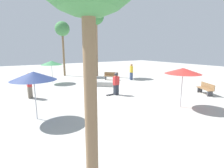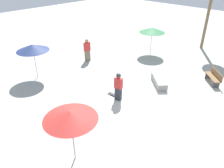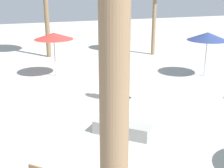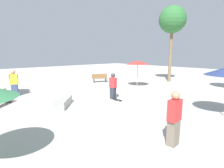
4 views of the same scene
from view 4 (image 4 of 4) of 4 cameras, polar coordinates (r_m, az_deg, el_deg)
ground_plane at (r=11.27m, az=-4.24°, el=-5.24°), size 60.00×60.00×0.00m
skater_main at (r=11.34m, az=0.32°, el=-0.36°), size 0.31×0.48×1.70m
skateboard at (r=11.14m, az=1.49°, el=-5.08°), size 0.26×0.81×0.07m
concrete_ledge at (r=10.34m, az=-15.62°, el=-5.73°), size 1.71×1.81×0.44m
bench_near at (r=11.82m, az=-32.85°, el=-3.98°), size 1.44×1.45×0.85m
bench_far at (r=18.12m, az=-4.02°, el=1.95°), size 1.63×1.11×0.85m
shade_umbrella_red at (r=15.55m, az=8.37°, el=7.01°), size 2.05×2.05×2.35m
palm_tree_far_back at (r=19.62m, az=19.12°, el=19.00°), size 2.69×2.69×7.64m
bystander_watching at (r=13.81m, az=-29.32°, el=0.20°), size 0.57×0.46×1.83m
bystander_far at (r=6.01m, az=19.61°, el=-10.62°), size 0.50×0.29×1.80m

